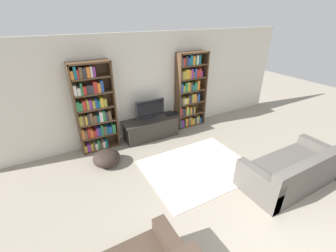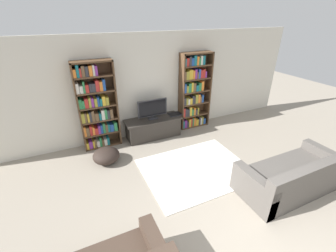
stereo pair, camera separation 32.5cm
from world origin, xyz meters
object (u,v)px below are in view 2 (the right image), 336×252
Objects in this scene: tv_stand at (153,128)px; television at (152,109)px; beanbag_ottoman at (106,156)px; bookshelf_left at (96,107)px; couch_right_sofa at (292,177)px; bookshelf_right at (193,92)px; laptop at (175,114)px.

television is (0.00, 0.01, 0.53)m from tv_stand.
tv_stand is 2.53× the size of beanbag_ottoman.
television is (1.35, -0.13, -0.23)m from bookshelf_left.
bookshelf_left is 1.03× the size of couch_right_sofa.
beanbag_ottoman is (-2.63, -0.78, -0.87)m from bookshelf_right.
beanbag_ottoman is (-1.37, -0.64, -0.10)m from tv_stand.
beanbag_ottoman is (-2.97, 2.31, -0.10)m from couch_right_sofa.
couch_right_sofa is at bearing -83.71° from bookshelf_right.
bookshelf_right reaches higher than laptop.
television is (-1.26, -0.13, -0.23)m from bookshelf_right.
couch_right_sofa is (0.97, -2.96, -0.27)m from laptop.
couch_right_sofa is 3.77m from beanbag_ottoman.
television is 3.41m from couch_right_sofa.
tv_stand is at bearing -173.47° from bookshelf_right.
couch_right_sofa is at bearing -46.41° from bookshelf_left.
couch_right_sofa is 3.47× the size of beanbag_ottoman.
bookshelf_right is 2.67× the size of television.
television reaches higher than laptop.
beanbag_ottoman is at bearing 142.11° from couch_right_sofa.
tv_stand is 1.89× the size of television.
bookshelf_left is at bearing 174.42° from television.
bookshelf_left and bookshelf_right have the same top height.
bookshelf_right is at bearing 6.53° from tv_stand.
television is 0.39× the size of couch_right_sofa.
couch_right_sofa is (1.60, -2.95, 0.00)m from tv_stand.
tv_stand is 0.53m from television.
television is 2.31× the size of laptop.
television is at bearing 118.37° from couch_right_sofa.
bookshelf_left is 1.16m from beanbag_ottoman.
couch_right_sofa is at bearing -71.90° from laptop.
laptop is (1.98, -0.14, -0.49)m from bookshelf_left.
bookshelf_left reaches higher than tv_stand.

